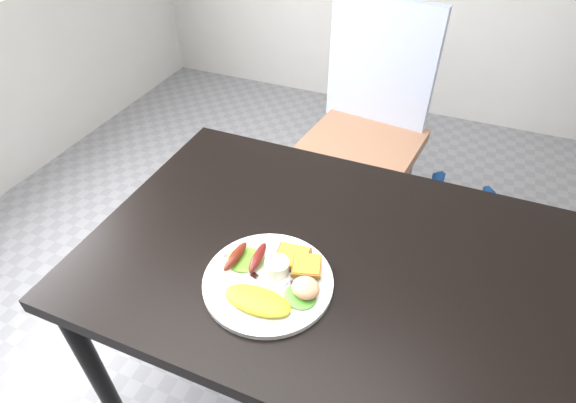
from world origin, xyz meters
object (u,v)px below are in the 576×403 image
at_px(dining_table, 332,259).
at_px(person, 462,186).
at_px(dining_chair, 361,146).
at_px(plate, 268,281).

bearing_deg(dining_table, person, 63.32).
distance_m(dining_chair, person, 0.62).
xyz_separation_m(dining_chair, plate, (0.05, -1.09, 0.31)).
relative_size(dining_table, plate, 4.02).
bearing_deg(plate, person, 61.04).
distance_m(dining_chair, plate, 1.14).
bearing_deg(plate, dining_chair, 92.36).
bearing_deg(plate, dining_table, 53.23).
height_order(dining_table, person, person).
height_order(dining_chair, person, person).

